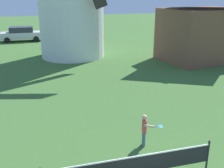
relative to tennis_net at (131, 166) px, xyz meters
The scene contains 5 objects.
tennis_net is the anchor object (origin of this frame).
player_far 2.24m from the tennis_net, 58.50° to the left, with size 0.69×0.65×1.20m.
parked_car_silver 25.68m from the tennis_net, 98.45° to the left, with size 4.41×1.93×1.56m.
parked_car_black 25.31m from the tennis_net, 84.29° to the left, with size 4.16×1.89×1.56m.
chapel 16.52m from the tennis_net, 50.85° to the left, with size 6.90×5.48×7.60m.
Camera 1 is at (-2.68, -4.33, 5.24)m, focal length 43.27 mm.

